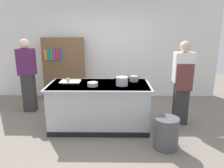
{
  "coord_description": "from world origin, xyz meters",
  "views": [
    {
      "loc": [
        0.3,
        -4.11,
        2.0
      ],
      "look_at": [
        0.25,
        0.2,
        0.85
      ],
      "focal_mm": 35.08,
      "sensor_mm": 36.0,
      "label": 1
    }
  ],
  "objects": [
    {
      "name": "person_chef",
      "position": [
        1.67,
        0.17,
        0.91
      ],
      "size": [
        0.38,
        0.25,
        1.72
      ],
      "rotation": [
        0.0,
        0.0,
        1.91
      ],
      "color": "#2F2F2F",
      "rests_on": "ground_plane"
    },
    {
      "name": "trash_bin",
      "position": [
        1.16,
        -0.79,
        0.27
      ],
      "size": [
        0.41,
        0.41,
        0.54
      ],
      "primitive_type": "cylinder",
      "color": "#4C4C51",
      "rests_on": "ground_plane"
    },
    {
      "name": "counter_island",
      "position": [
        0.0,
        -0.0,
        0.47
      ],
      "size": [
        1.98,
        0.98,
        0.9
      ],
      "color": "#B7BABF",
      "rests_on": "ground_plane"
    },
    {
      "name": "cutting_board",
      "position": [
        -0.59,
        0.15,
        0.91
      ],
      "size": [
        0.4,
        0.28,
        0.02
      ],
      "primitive_type": "cube",
      "color": "silver",
      "rests_on": "counter_island"
    },
    {
      "name": "person_guest",
      "position": [
        -1.73,
        0.85,
        0.91
      ],
      "size": [
        0.38,
        0.24,
        1.72
      ],
      "rotation": [
        0.0,
        0.0,
        -1.76
      ],
      "color": "#323232",
      "rests_on": "ground_plane"
    },
    {
      "name": "onion",
      "position": [
        -0.63,
        0.11,
        0.96
      ],
      "size": [
        0.08,
        0.08,
        0.08
      ],
      "primitive_type": "sphere",
      "color": "tan",
      "rests_on": "cutting_board"
    },
    {
      "name": "stock_pot",
      "position": [
        0.44,
        -0.09,
        0.98
      ],
      "size": [
        0.29,
        0.23,
        0.16
      ],
      "color": "#B7BABF",
      "rests_on": "counter_island"
    },
    {
      "name": "ground_plane",
      "position": [
        0.0,
        0.0,
        0.0
      ],
      "size": [
        10.0,
        10.0,
        0.0
      ],
      "primitive_type": "plane",
      "color": "slate"
    },
    {
      "name": "sauce_pan",
      "position": [
        0.7,
        0.22,
        0.96
      ],
      "size": [
        0.23,
        0.17,
        0.11
      ],
      "color": "#99999E",
      "rests_on": "counter_island"
    },
    {
      "name": "back_wall",
      "position": [
        0.0,
        2.1,
        1.5
      ],
      "size": [
        6.4,
        0.12,
        3.0
      ],
      "primitive_type": "cube",
      "color": "white",
      "rests_on": "ground_plane"
    },
    {
      "name": "bookshelf",
      "position": [
        -1.09,
        1.8,
        0.85
      ],
      "size": [
        1.1,
        0.31,
        1.7
      ],
      "color": "brown",
      "rests_on": "ground_plane"
    },
    {
      "name": "mixing_bowl",
      "position": [
        -0.11,
        -0.15,
        0.94
      ],
      "size": [
        0.2,
        0.2,
        0.08
      ],
      "primitive_type": "cylinder",
      "color": "#B7BABF",
      "rests_on": "counter_island"
    }
  ]
}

